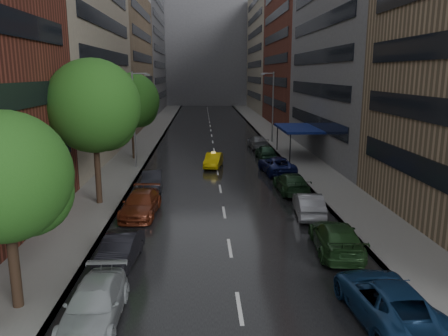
{
  "coord_description": "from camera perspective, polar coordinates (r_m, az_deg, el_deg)",
  "views": [
    {
      "loc": [
        -1.38,
        -11.48,
        9.02
      ],
      "look_at": [
        0.0,
        16.02,
        3.0
      ],
      "focal_mm": 35.0,
      "sensor_mm": 36.0,
      "label": 1
    }
  ],
  "objects": [
    {
      "name": "sidewalk_right",
      "position": [
        62.99,
        6.65,
        4.09
      ],
      "size": [
        4.0,
        140.0,
        0.15
      ],
      "primitive_type": "cube",
      "color": "gray",
      "rests_on": "ground"
    },
    {
      "name": "tree_near",
      "position": [
        17.78,
        -26.75,
        -1.07
      ],
      "size": [
        4.87,
        4.87,
        7.76
      ],
      "color": "#382619",
      "rests_on": "ground"
    },
    {
      "name": "road",
      "position": [
        62.15,
        -1.58,
        3.99
      ],
      "size": [
        14.0,
        140.0,
        0.01
      ],
      "primitive_type": "cube",
      "color": "black",
      "rests_on": "ground"
    },
    {
      "name": "parked_cars_right",
      "position": [
        33.33,
        8.96,
        -2.16
      ],
      "size": [
        3.07,
        43.75,
        1.57
      ],
      "color": "#10294D",
      "rests_on": "ground"
    },
    {
      "name": "street_lamp_right",
      "position": [
        57.36,
        6.32,
        8.13
      ],
      "size": [
        1.74,
        0.22,
        9.0
      ],
      "color": "gray",
      "rests_on": "sidewalk_right"
    },
    {
      "name": "street_lamp_left",
      "position": [
        42.16,
        -11.58,
        6.46
      ],
      "size": [
        1.74,
        0.22,
        9.0
      ],
      "color": "gray",
      "rests_on": "sidewalk_left"
    },
    {
      "name": "building_far",
      "position": [
        129.68,
        -2.35,
        15.41
      ],
      "size": [
        40.0,
        14.0,
        32.0
      ],
      "primitive_type": "cube",
      "color": "slate",
      "rests_on": "ground"
    },
    {
      "name": "buildings_left",
      "position": [
        71.91,
        -14.47,
        17.52
      ],
      "size": [
        8.0,
        108.0,
        38.0
      ],
      "color": "maroon",
      "rests_on": "ground"
    },
    {
      "name": "sidewalk_left",
      "position": [
        62.59,
        -9.86,
        3.94
      ],
      "size": [
        4.0,
        140.0,
        0.15
      ],
      "primitive_type": "cube",
      "color": "gray",
      "rests_on": "ground"
    },
    {
      "name": "parked_cars_left",
      "position": [
        25.4,
        -11.9,
        -7.0
      ],
      "size": [
        2.43,
        23.65,
        1.52
      ],
      "color": "#9BA2A4",
      "rests_on": "ground"
    },
    {
      "name": "tree_mid",
      "position": [
        30.61,
        -16.66,
        7.76
      ],
      "size": [
        6.28,
        6.28,
        10.0
      ],
      "color": "#382619",
      "rests_on": "ground"
    },
    {
      "name": "tree_far",
      "position": [
        46.55,
        -11.93,
        8.6
      ],
      "size": [
        5.69,
        5.69,
        9.06
      ],
      "color": "#382619",
      "rests_on": "ground"
    },
    {
      "name": "buildings_right",
      "position": [
        70.38,
        11.08,
        17.02
      ],
      "size": [
        8.05,
        109.1,
        36.0
      ],
      "color": "#937A5B",
      "rests_on": "ground"
    },
    {
      "name": "taxi",
      "position": [
        42.54,
        -1.39,
        1.03
      ],
      "size": [
        2.12,
        4.35,
        1.37
      ],
      "primitive_type": "imported",
      "rotation": [
        0.0,
        0.0,
        -0.17
      ],
      "color": "yellow",
      "rests_on": "ground"
    },
    {
      "name": "awning",
      "position": [
        47.99,
        9.66,
        5.11
      ],
      "size": [
        4.0,
        8.0,
        3.12
      ],
      "color": "navy",
      "rests_on": "sidewalk_right"
    }
  ]
}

